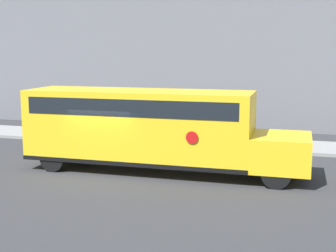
{
  "coord_description": "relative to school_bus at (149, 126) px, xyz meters",
  "views": [
    {
      "loc": [
        7.16,
        -16.54,
        4.71
      ],
      "look_at": [
        2.19,
        1.02,
        1.75
      ],
      "focal_mm": 50.0,
      "sensor_mm": 36.0,
      "label": 1
    }
  ],
  "objects": [
    {
      "name": "school_bus",
      "position": [
        0.0,
        0.0,
        0.0
      ],
      "size": [
        10.9,
        2.57,
        3.18
      ],
      "color": "yellow",
      "rests_on": "ground"
    },
    {
      "name": "building_backdrop",
      "position": [
        -1.57,
        12.48,
        5.03
      ],
      "size": [
        32.0,
        4.0,
        13.68
      ],
      "color": "slate",
      "rests_on": "ground"
    },
    {
      "name": "ground_plane",
      "position": [
        -1.57,
        -0.52,
        -1.81
      ],
      "size": [
        60.0,
        60.0,
        0.0
      ],
      "primitive_type": "plane",
      "color": "#333335"
    },
    {
      "name": "sidewalk_strip",
      "position": [
        -1.57,
        5.98,
        -1.73
      ],
      "size": [
        44.0,
        3.0,
        0.15
      ],
      "color": "gray",
      "rests_on": "ground"
    }
  ]
}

